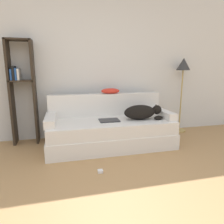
% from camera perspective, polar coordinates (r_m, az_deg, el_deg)
% --- Properties ---
extents(wall_back, '(7.59, 0.06, 2.70)m').
position_cam_1_polar(wall_back, '(3.75, -6.56, 13.70)').
color(wall_back, silver).
rests_on(wall_back, ground_plane).
extents(couch, '(2.01, 0.88, 0.44)m').
position_cam_1_polar(couch, '(3.28, -0.40, -6.06)').
color(couch, silver).
rests_on(couch, ground_plane).
extents(couch_backrest, '(1.97, 0.15, 0.38)m').
position_cam_1_polar(couch_backrest, '(3.53, -1.80, 2.15)').
color(couch_backrest, silver).
rests_on(couch_backrest, couch).
extents(couch_arm_left, '(0.15, 0.69, 0.12)m').
position_cam_1_polar(couch_arm_left, '(3.12, -17.19, -2.16)').
color(couch_arm_left, silver).
rests_on(couch_arm_left, couch).
extents(couch_arm_right, '(0.15, 0.69, 0.12)m').
position_cam_1_polar(couch_arm_right, '(3.53, 14.44, -0.42)').
color(couch_arm_right, silver).
rests_on(couch_arm_right, couch).
extents(dog, '(0.64, 0.27, 0.24)m').
position_cam_1_polar(dog, '(3.28, 8.56, -0.00)').
color(dog, black).
rests_on(dog, couch).
extents(laptop, '(0.32, 0.24, 0.02)m').
position_cam_1_polar(laptop, '(3.16, -0.80, -2.38)').
color(laptop, '#2D2D30').
rests_on(laptop, couch).
extents(throw_pillow, '(0.32, 0.19, 0.09)m').
position_cam_1_polar(throw_pillow, '(3.51, -0.48, 6.03)').
color(throw_pillow, red).
rests_on(throw_pillow, couch_backrest).
extents(bookshelf, '(0.40, 0.26, 1.70)m').
position_cam_1_polar(bookshelf, '(3.60, -24.34, 6.37)').
color(bookshelf, '#2D2319').
rests_on(bookshelf, ground_plane).
extents(floor_lamp, '(0.26, 0.26, 1.46)m').
position_cam_1_polar(floor_lamp, '(4.17, 19.62, 10.78)').
color(floor_lamp, tan).
rests_on(floor_lamp, ground_plane).
extents(power_adapter, '(0.06, 0.06, 0.03)m').
position_cam_1_polar(power_adapter, '(2.55, -3.36, -16.53)').
color(power_adapter, silver).
rests_on(power_adapter, ground_plane).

